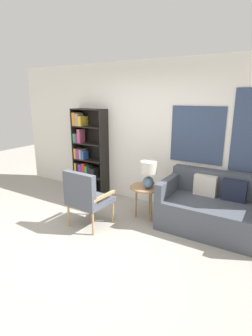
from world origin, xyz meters
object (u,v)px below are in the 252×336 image
at_px(bookshelf, 87,157).
at_px(armchair, 85,195).
at_px(couch, 215,209).
at_px(table_lamp, 149,172).
at_px(side_table, 146,190).

distance_m(bookshelf, armchair, 1.71).
height_order(armchair, couch, armchair).
height_order(armchair, table_lamp, table_lamp).
distance_m(armchair, couch, 2.06).
bearing_deg(table_lamp, side_table, 142.07).
relative_size(side_table, table_lamp, 1.23).
bearing_deg(armchair, couch, 29.82).
bearing_deg(armchair, side_table, 51.22).
bearing_deg(bookshelf, table_lamp, -17.72).
distance_m(couch, side_table, 1.15).
distance_m(armchair, side_table, 1.04).
bearing_deg(side_table, couch, 10.38).
distance_m(armchair, table_lamp, 1.09).
relative_size(armchair, table_lamp, 2.04).
xyz_separation_m(bookshelf, table_lamp, (1.78, -0.57, 0.06)).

